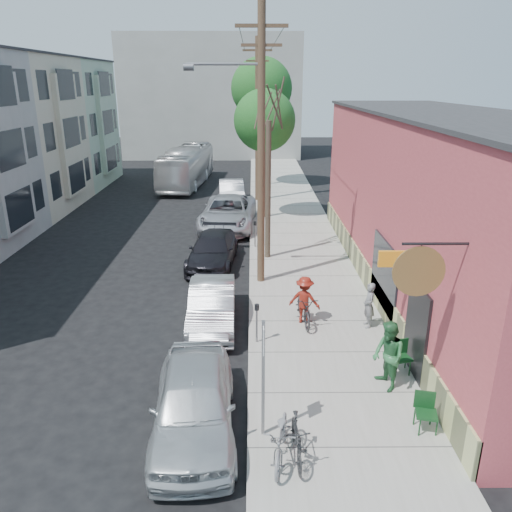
{
  "coord_description": "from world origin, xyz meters",
  "views": [
    {
      "loc": [
        2.13,
        -12.74,
        7.61
      ],
      "look_at": [
        2.26,
        4.6,
        1.5
      ],
      "focal_mm": 35.0,
      "sensor_mm": 36.0,
      "label": 1
    }
  ],
  "objects_px": {
    "parked_bike_a": "(297,439)",
    "car_1": "(212,306)",
    "patio_chair_b": "(426,414)",
    "utility_pole_near": "(260,145)",
    "car_3": "(228,213)",
    "car_0": "(194,402)",
    "tree_bare": "(268,192)",
    "parking_meter_near": "(257,317)",
    "car_4": "(232,192)",
    "patron_green": "(388,356)",
    "parked_bike_b": "(282,438)",
    "sign_post": "(263,368)",
    "tree_leafy_mid": "(265,121)",
    "patio_chair_a": "(401,357)",
    "cyclist": "(304,300)",
    "car_2": "(213,250)",
    "bus": "(187,166)",
    "tree_leafy_far": "(262,89)",
    "patron_grey": "(369,305)",
    "parking_meter_far": "(255,230)"
  },
  "relations": [
    {
      "from": "parked_bike_a",
      "to": "car_1",
      "type": "height_order",
      "value": "car_1"
    },
    {
      "from": "patio_chair_b",
      "to": "utility_pole_near",
      "type": "bearing_deg",
      "value": 124.89
    },
    {
      "from": "car_1",
      "to": "car_3",
      "type": "relative_size",
      "value": 0.69
    },
    {
      "from": "car_0",
      "to": "car_3",
      "type": "height_order",
      "value": "car_3"
    },
    {
      "from": "utility_pole_near",
      "to": "tree_bare",
      "type": "height_order",
      "value": "utility_pole_near"
    },
    {
      "from": "parking_meter_near",
      "to": "car_4",
      "type": "distance_m",
      "value": 18.76
    },
    {
      "from": "patron_green",
      "to": "parked_bike_b",
      "type": "distance_m",
      "value": 3.79
    },
    {
      "from": "sign_post",
      "to": "tree_leafy_mid",
      "type": "distance_m",
      "value": 19.23
    },
    {
      "from": "tree_leafy_mid",
      "to": "patio_chair_a",
      "type": "distance_m",
      "value": 17.44
    },
    {
      "from": "patio_chair_b",
      "to": "car_3",
      "type": "relative_size",
      "value": 0.15
    },
    {
      "from": "cyclist",
      "to": "tree_bare",
      "type": "bearing_deg",
      "value": -61.84
    },
    {
      "from": "parked_bike_b",
      "to": "car_2",
      "type": "xyz_separation_m",
      "value": [
        -2.32,
        12.0,
        0.05
      ]
    },
    {
      "from": "car_4",
      "to": "bus",
      "type": "relative_size",
      "value": 0.44
    },
    {
      "from": "tree_leafy_far",
      "to": "tree_leafy_mid",
      "type": "bearing_deg",
      "value": -90.0
    },
    {
      "from": "car_2",
      "to": "bus",
      "type": "height_order",
      "value": "bus"
    },
    {
      "from": "parked_bike_b",
      "to": "car_1",
      "type": "distance_m",
      "value": 6.62
    },
    {
      "from": "tree_bare",
      "to": "patio_chair_a",
      "type": "bearing_deg",
      "value": -70.54
    },
    {
      "from": "car_3",
      "to": "car_1",
      "type": "bearing_deg",
      "value": -86.15
    },
    {
      "from": "patio_chair_b",
      "to": "car_0",
      "type": "height_order",
      "value": "car_0"
    },
    {
      "from": "tree_bare",
      "to": "car_3",
      "type": "xyz_separation_m",
      "value": [
        -2.0,
        5.2,
        -2.28
      ]
    },
    {
      "from": "patio_chair_b",
      "to": "patron_grey",
      "type": "bearing_deg",
      "value": 105.17
    },
    {
      "from": "parking_meter_far",
      "to": "cyclist",
      "type": "bearing_deg",
      "value": -78.87
    },
    {
      "from": "patio_chair_b",
      "to": "cyclist",
      "type": "xyz_separation_m",
      "value": [
        -2.21,
        5.37,
        0.35
      ]
    },
    {
      "from": "parked_bike_b",
      "to": "parked_bike_a",
      "type": "bearing_deg",
      "value": 5.89
    },
    {
      "from": "car_2",
      "to": "bus",
      "type": "distance_m",
      "value": 18.11
    },
    {
      "from": "bus",
      "to": "patron_green",
      "type": "bearing_deg",
      "value": -68.08
    },
    {
      "from": "tree_leafy_mid",
      "to": "car_4",
      "type": "bearing_deg",
      "value": 117.05
    },
    {
      "from": "sign_post",
      "to": "bus",
      "type": "distance_m",
      "value": 29.51
    },
    {
      "from": "tree_bare",
      "to": "cyclist",
      "type": "distance_m",
      "value": 6.85
    },
    {
      "from": "parking_meter_far",
      "to": "parked_bike_b",
      "type": "xyz_separation_m",
      "value": [
        0.47,
        -14.08,
        -0.36
      ]
    },
    {
      "from": "cyclist",
      "to": "bus",
      "type": "distance_m",
      "value": 24.52
    },
    {
      "from": "parking_meter_near",
      "to": "car_3",
      "type": "height_order",
      "value": "car_3"
    },
    {
      "from": "patron_grey",
      "to": "car_1",
      "type": "bearing_deg",
      "value": -97.5
    },
    {
      "from": "cyclist",
      "to": "car_4",
      "type": "xyz_separation_m",
      "value": [
        -3.03,
        17.39,
        -0.2
      ]
    },
    {
      "from": "patron_green",
      "to": "tree_leafy_far",
      "type": "bearing_deg",
      "value": 171.03
    },
    {
      "from": "tree_leafy_far",
      "to": "patron_grey",
      "type": "distance_m",
      "value": 24.13
    },
    {
      "from": "car_1",
      "to": "bus",
      "type": "distance_m",
      "value": 23.76
    },
    {
      "from": "utility_pole_near",
      "to": "patron_green",
      "type": "relative_size",
      "value": 5.45
    },
    {
      "from": "patron_grey",
      "to": "car_4",
      "type": "xyz_separation_m",
      "value": [
        -5.05,
        17.71,
        -0.15
      ]
    },
    {
      "from": "patron_green",
      "to": "parked_bike_b",
      "type": "xyz_separation_m",
      "value": [
        -2.81,
        -2.5,
        -0.44
      ]
    },
    {
      "from": "tree_leafy_mid",
      "to": "car_3",
      "type": "xyz_separation_m",
      "value": [
        -2.0,
        -1.78,
        -4.71
      ]
    },
    {
      "from": "car_1",
      "to": "cyclist",
      "type": "bearing_deg",
      "value": -4.32
    },
    {
      "from": "tree_bare",
      "to": "patio_chair_b",
      "type": "bearing_deg",
      "value": -74.79
    },
    {
      "from": "utility_pole_near",
      "to": "parked_bike_a",
      "type": "xyz_separation_m",
      "value": [
        0.64,
        -9.84,
        -4.79
      ]
    },
    {
      "from": "car_2",
      "to": "car_3",
      "type": "distance_m",
      "value": 5.85
    },
    {
      "from": "patio_chair_a",
      "to": "car_2",
      "type": "distance_m",
      "value": 10.47
    },
    {
      "from": "parked_bike_b",
      "to": "tree_leafy_far",
      "type": "bearing_deg",
      "value": 99.06
    },
    {
      "from": "parked_bike_a",
      "to": "car_4",
      "type": "relative_size",
      "value": 0.35
    },
    {
      "from": "patio_chair_a",
      "to": "car_4",
      "type": "relative_size",
      "value": 0.2
    },
    {
      "from": "tree_leafy_far",
      "to": "parking_meter_far",
      "type": "bearing_deg",
      "value": -92.11
    }
  ]
}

